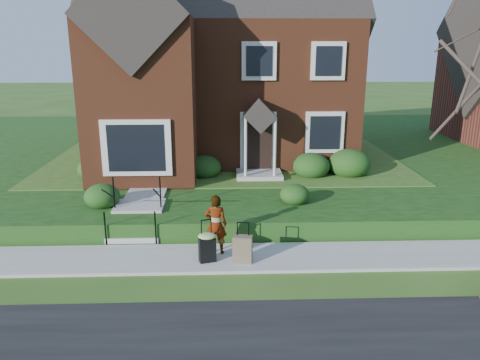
{
  "coord_description": "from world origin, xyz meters",
  "views": [
    {
      "loc": [
        -0.05,
        -10.6,
        5.08
      ],
      "look_at": [
        0.4,
        2.0,
        1.47
      ],
      "focal_mm": 35.0,
      "sensor_mm": 36.0,
      "label": 1
    }
  ],
  "objects_px": {
    "front_steps": "(137,217)",
    "woman": "(216,224)",
    "suitcase_black": "(207,246)",
    "suitcase_olive": "(243,249)"
  },
  "relations": [
    {
      "from": "front_steps",
      "to": "suitcase_black",
      "type": "distance_m",
      "value": 2.92
    },
    {
      "from": "front_steps",
      "to": "suitcase_olive",
      "type": "relative_size",
      "value": 2.03
    },
    {
      "from": "front_steps",
      "to": "suitcase_olive",
      "type": "distance_m",
      "value": 3.6
    },
    {
      "from": "suitcase_olive",
      "to": "suitcase_black",
      "type": "bearing_deg",
      "value": -174.12
    },
    {
      "from": "woman",
      "to": "suitcase_black",
      "type": "xyz_separation_m",
      "value": [
        -0.2,
        -0.49,
        -0.35
      ]
    },
    {
      "from": "front_steps",
      "to": "woman",
      "type": "distance_m",
      "value": 2.78
    },
    {
      "from": "suitcase_black",
      "to": "suitcase_olive",
      "type": "distance_m",
      "value": 0.85
    },
    {
      "from": "woman",
      "to": "suitcase_black",
      "type": "relative_size",
      "value": 1.44
    },
    {
      "from": "front_steps",
      "to": "woman",
      "type": "bearing_deg",
      "value": -35.67
    },
    {
      "from": "front_steps",
      "to": "suitcase_olive",
      "type": "xyz_separation_m",
      "value": [
        2.88,
        -2.15,
        -0.06
      ]
    }
  ]
}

